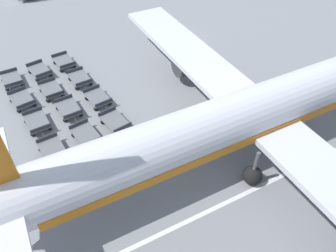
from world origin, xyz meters
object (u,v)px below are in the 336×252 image
Objects in this scene: baggage_dolly_row_near_col_b at (22,100)px; airplane at (272,106)px; baggage_dolly_row_near_col_d at (53,150)px; baggage_dolly_row_mid_a_col_d at (86,135)px; baggage_dolly_row_mid_b_col_d at (115,122)px; baggage_dolly_row_mid_a_col_a at (40,71)px; baggage_dolly_row_mid_b_col_a at (64,62)px; baggage_dolly_row_near_col_c at (37,122)px; baggage_dolly_row_mid_b_col_b at (80,79)px; baggage_dolly_row_mid_b_col_c at (98,98)px; baggage_dolly_row_mid_a_col_b at (51,90)px; baggage_dolly_row_near_col_a at (12,80)px; baggage_dolly_row_mid_a_col_c at (69,109)px.

airplane is at bearing 41.71° from baggage_dolly_row_near_col_b.
baggage_dolly_row_near_col_d is 2.69m from baggage_dolly_row_mid_a_col_d.
baggage_dolly_row_mid_a_col_a is at bearing -167.11° from baggage_dolly_row_mid_b_col_d.
baggage_dolly_row_near_col_b is 6.57m from baggage_dolly_row_mid_b_col_a.
baggage_dolly_row_near_col_c and baggage_dolly_row_mid_a_col_d have the same top height.
baggage_dolly_row_mid_b_col_b is at bearing 143.86° from baggage_dolly_row_near_col_d.
baggage_dolly_row_mid_b_col_a is 7.34m from baggage_dolly_row_mid_b_col_c.
baggage_dolly_row_mid_b_col_a is 1.00× the size of baggage_dolly_row_mid_b_col_c.
baggage_dolly_row_mid_a_col_b is (-3.52, 2.50, 0.00)m from baggage_dolly_row_near_col_c.
baggage_dolly_row_mid_a_col_b is at bearing 144.56° from baggage_dolly_row_near_col_c.
baggage_dolly_row_mid_b_col_d is (-8.19, -8.44, -3.12)m from airplane.
baggage_dolly_row_near_col_a is (-19.01, -13.57, -3.12)m from airplane.
baggage_dolly_row_mid_a_col_c is at bearing -146.93° from baggage_dolly_row_mid_b_col_d.
baggage_dolly_row_near_col_d is 7.71m from baggage_dolly_row_mid_a_col_b.
baggage_dolly_row_mid_a_col_b is at bearing -3.18° from baggage_dolly_row_mid_a_col_a.
baggage_dolly_row_mid_b_col_d is at bearing 91.73° from baggage_dolly_row_mid_a_col_d.
baggage_dolly_row_near_col_d is at bearing 0.10° from baggage_dolly_row_near_col_b.
baggage_dolly_row_mid_b_col_a is at bearing 160.87° from baggage_dolly_row_mid_a_col_c.
baggage_dolly_row_near_col_b is at bearing -54.97° from baggage_dolly_row_mid_b_col_a.
baggage_dolly_row_mid_b_col_b is at bearing 94.24° from baggage_dolly_row_mid_a_col_b.
baggage_dolly_row_mid_a_col_d is at bearing -126.35° from airplane.
baggage_dolly_row_near_col_c is at bearing -0.38° from baggage_dolly_row_near_col_a.
airplane is at bearing 36.00° from baggage_dolly_row_mid_a_col_b.
baggage_dolly_row_mid_a_col_a is (-19.01, -10.91, -3.12)m from airplane.
baggage_dolly_row_mid_b_col_c is at bearing -145.31° from airplane.
airplane is 12.63× the size of baggage_dolly_row_mid_b_col_b.
baggage_dolly_row_mid_a_col_c and baggage_dolly_row_mid_b_col_d have the same top height.
baggage_dolly_row_mid_a_col_a is at bearing 176.82° from baggage_dolly_row_mid_a_col_b.
airplane reaches higher than baggage_dolly_row_near_col_a.
baggage_dolly_row_mid_a_col_c is at bearing 0.40° from baggage_dolly_row_mid_a_col_a.
airplane is 14.72m from baggage_dolly_row_mid_b_col_c.
baggage_dolly_row_mid_a_col_a is at bearing 159.43° from baggage_dolly_row_near_col_c.
baggage_dolly_row_mid_a_col_a is at bearing -179.60° from baggage_dolly_row_mid_a_col_c.
baggage_dolly_row_mid_b_col_b and baggage_dolly_row_mid_b_col_d have the same top height.
baggage_dolly_row_mid_b_col_c is at bearing 142.70° from baggage_dolly_row_mid_a_col_d.
baggage_dolly_row_mid_a_col_b is 1.01× the size of baggage_dolly_row_mid_b_col_c.
baggage_dolly_row_near_col_b is at bearing -143.74° from baggage_dolly_row_mid_b_col_d.
baggage_dolly_row_mid_a_col_d is at bearing -2.37° from baggage_dolly_row_mid_a_col_c.
baggage_dolly_row_near_col_c is at bearing -87.44° from baggage_dolly_row_mid_a_col_c.
baggage_dolly_row_mid_b_col_a is (-7.38, 5.27, 0.00)m from baggage_dolly_row_near_col_c.
baggage_dolly_row_mid_b_col_d is at bearing -3.92° from baggage_dolly_row_mid_b_col_c.
baggage_dolly_row_mid_b_col_a is (-19.17, -8.35, -3.12)m from airplane.
airplane is 12.71× the size of baggage_dolly_row_mid_b_col_a.
baggage_dolly_row_mid_b_col_b is 7.33m from baggage_dolly_row_mid_b_col_d.
baggage_dolly_row_mid_a_col_a and baggage_dolly_row_mid_b_col_d have the same top height.
baggage_dolly_row_near_col_d is 1.00× the size of baggage_dolly_row_mid_a_col_b.
baggage_dolly_row_mid_b_col_c is (-3.79, 5.53, 0.00)m from baggage_dolly_row_near_col_d.
baggage_dolly_row_mid_a_col_d is (-0.07, 2.69, 0.00)m from baggage_dolly_row_near_col_d.
baggage_dolly_row_mid_b_col_a is 3.65m from baggage_dolly_row_mid_b_col_b.
baggage_dolly_row_mid_a_col_c is at bearing 20.91° from baggage_dolly_row_near_col_a.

